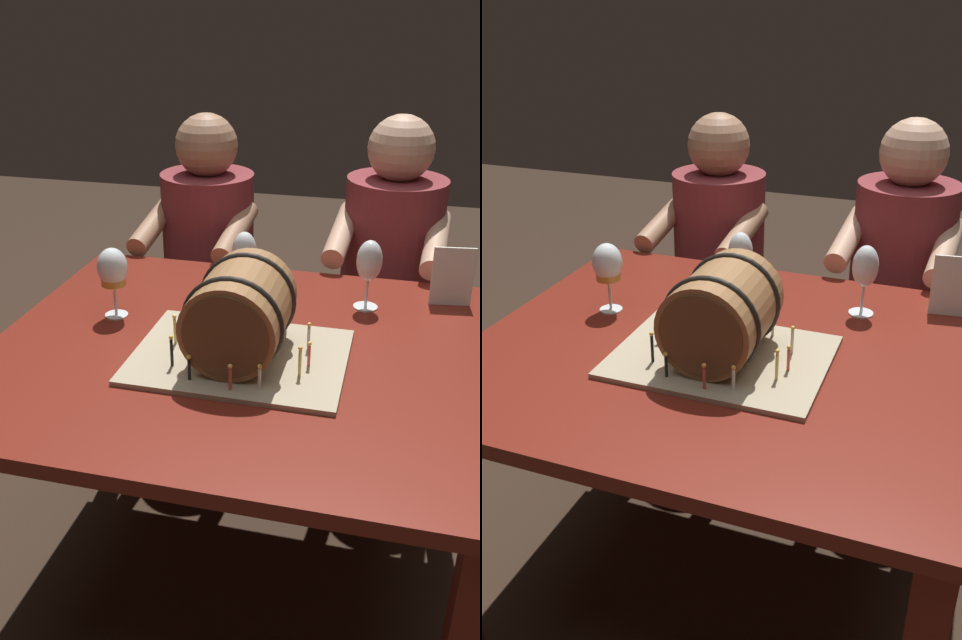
# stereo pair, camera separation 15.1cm
# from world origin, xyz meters

# --- Properties ---
(ground_plane) EXTENTS (8.00, 8.00, 0.00)m
(ground_plane) POSITION_xyz_m (0.00, 0.00, 0.00)
(ground_plane) COLOR #332319
(dining_table) EXTENTS (1.19, 1.04, 0.75)m
(dining_table) POSITION_xyz_m (0.00, 0.00, 0.64)
(dining_table) COLOR maroon
(dining_table) RESTS_ON ground
(barrel_cake) EXTENTS (0.49, 0.37, 0.23)m
(barrel_cake) POSITION_xyz_m (0.01, -0.05, 0.85)
(barrel_cake) COLOR tan
(barrel_cake) RESTS_ON dining_table
(wine_glass_white) EXTENTS (0.07, 0.07, 0.19)m
(wine_glass_white) POSITION_xyz_m (-0.06, 0.28, 0.88)
(wine_glass_white) COLOR white
(wine_glass_white) RESTS_ON dining_table
(wine_glass_amber) EXTENTS (0.08, 0.08, 0.19)m
(wine_glass_amber) POSITION_xyz_m (-0.36, 0.09, 0.87)
(wine_glass_amber) COLOR white
(wine_glass_amber) RESTS_ON dining_table
(wine_glass_empty) EXTENTS (0.07, 0.07, 0.19)m
(wine_glass_empty) POSITION_xyz_m (0.27, 0.30, 0.88)
(wine_glass_empty) COLOR white
(wine_glass_empty) RESTS_ON dining_table
(menu_card) EXTENTS (0.11, 0.04, 0.16)m
(menu_card) POSITION_xyz_m (0.49, 0.38, 0.83)
(menu_card) COLOR silver
(menu_card) RESTS_ON dining_table
(person_seated_left) EXTENTS (0.38, 0.47, 1.16)m
(person_seated_left) POSITION_xyz_m (-0.32, 0.79, 0.53)
(person_seated_left) COLOR #4C1B1E
(person_seated_left) RESTS_ON ground
(person_seated_right) EXTENTS (0.38, 0.47, 1.18)m
(person_seated_right) POSITION_xyz_m (0.32, 0.79, 0.54)
(person_seated_right) COLOR #4C1B1E
(person_seated_right) RESTS_ON ground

